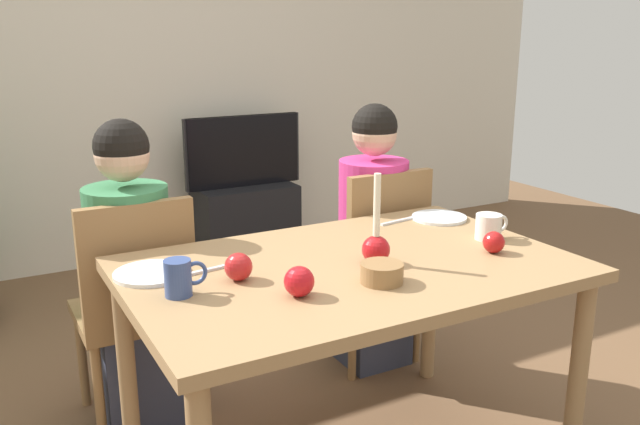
{
  "coord_description": "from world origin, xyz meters",
  "views": [
    {
      "loc": [
        -1.04,
        -1.71,
        1.46
      ],
      "look_at": [
        0.0,
        0.2,
        0.87
      ],
      "focal_mm": 37.51,
      "sensor_mm": 36.0,
      "label": 1
    }
  ],
  "objects_px": {
    "person_right_child": "(372,241)",
    "plate_left": "(152,273)",
    "chair_right": "(376,256)",
    "bowl_walnuts": "(382,273)",
    "apple_by_right_mug": "(299,281)",
    "mug_left": "(180,278)",
    "tv": "(243,151)",
    "dining_table": "(350,288)",
    "tv_stand": "(245,220)",
    "mug_right": "(489,227)",
    "chair_left": "(135,300)",
    "apple_by_left_plate": "(494,242)",
    "candle_centerpiece": "(376,244)",
    "person_left_child": "(132,283)",
    "apple_near_candle": "(238,267)",
    "plate_right": "(439,218)"
  },
  "relations": [
    {
      "from": "person_right_child",
      "to": "plate_left",
      "type": "distance_m",
      "value": 1.18
    },
    {
      "from": "chair_right",
      "to": "plate_left",
      "type": "height_order",
      "value": "chair_right"
    },
    {
      "from": "bowl_walnuts",
      "to": "apple_by_right_mug",
      "type": "height_order",
      "value": "apple_by_right_mug"
    },
    {
      "from": "mug_left",
      "to": "apple_by_right_mug",
      "type": "relative_size",
      "value": 1.43
    },
    {
      "from": "tv",
      "to": "bowl_walnuts",
      "type": "relative_size",
      "value": 6.24
    },
    {
      "from": "apple_by_right_mug",
      "to": "dining_table",
      "type": "bearing_deg",
      "value": 31.62
    },
    {
      "from": "bowl_walnuts",
      "to": "apple_by_right_mug",
      "type": "bearing_deg",
      "value": 174.87
    },
    {
      "from": "tv_stand",
      "to": "mug_right",
      "type": "xyz_separation_m",
      "value": [
        -0.02,
        -2.31,
        0.56
      ]
    },
    {
      "from": "chair_right",
      "to": "apple_by_right_mug",
      "type": "xyz_separation_m",
      "value": [
        -0.77,
        -0.77,
        0.28
      ]
    },
    {
      "from": "bowl_walnuts",
      "to": "chair_left",
      "type": "bearing_deg",
      "value": 124.38
    },
    {
      "from": "chair_right",
      "to": "apple_by_left_plate",
      "type": "height_order",
      "value": "chair_right"
    },
    {
      "from": "chair_left",
      "to": "mug_right",
      "type": "relative_size",
      "value": 6.66
    },
    {
      "from": "dining_table",
      "to": "bowl_walnuts",
      "type": "bearing_deg",
      "value": -91.57
    },
    {
      "from": "chair_right",
      "to": "plate_left",
      "type": "xyz_separation_m",
      "value": [
        -1.08,
        -0.41,
        0.24
      ]
    },
    {
      "from": "candle_centerpiece",
      "to": "apple_by_right_mug",
      "type": "relative_size",
      "value": 3.37
    },
    {
      "from": "chair_left",
      "to": "tv",
      "type": "distance_m",
      "value": 2.04
    },
    {
      "from": "person_left_child",
      "to": "tv",
      "type": "distance_m",
      "value": 2.01
    },
    {
      "from": "person_left_child",
      "to": "tv_stand",
      "type": "bearing_deg",
      "value": 55.81
    },
    {
      "from": "mug_right",
      "to": "tv_stand",
      "type": "bearing_deg",
      "value": 89.59
    },
    {
      "from": "tv_stand",
      "to": "mug_left",
      "type": "xyz_separation_m",
      "value": [
        -1.13,
        -2.3,
        0.56
      ]
    },
    {
      "from": "plate_left",
      "to": "bowl_walnuts",
      "type": "bearing_deg",
      "value": -33.76
    },
    {
      "from": "person_right_child",
      "to": "apple_by_left_plate",
      "type": "distance_m",
      "value": 0.81
    },
    {
      "from": "apple_by_left_plate",
      "to": "person_left_child",
      "type": "bearing_deg",
      "value": 142.76
    },
    {
      "from": "plate_left",
      "to": "tv",
      "type": "bearing_deg",
      "value": 61.1
    },
    {
      "from": "person_left_child",
      "to": "mug_left",
      "type": "relative_size",
      "value": 9.48
    },
    {
      "from": "tv",
      "to": "bowl_walnuts",
      "type": "xyz_separation_m",
      "value": [
        -0.58,
        -2.49,
        0.07
      ]
    },
    {
      "from": "tv",
      "to": "apple_by_right_mug",
      "type": "xyz_separation_m",
      "value": [
        -0.84,
        -2.46,
        0.08
      ]
    },
    {
      "from": "chair_left",
      "to": "tv",
      "type": "xyz_separation_m",
      "value": [
        1.13,
        1.69,
        0.2
      ]
    },
    {
      "from": "tv_stand",
      "to": "plate_left",
      "type": "bearing_deg",
      "value": -118.91
    },
    {
      "from": "plate_left",
      "to": "bowl_walnuts",
      "type": "distance_m",
      "value": 0.69
    },
    {
      "from": "dining_table",
      "to": "tv",
      "type": "distance_m",
      "value": 2.37
    },
    {
      "from": "mug_left",
      "to": "bowl_walnuts",
      "type": "relative_size",
      "value": 0.98
    },
    {
      "from": "plate_left",
      "to": "apple_near_candle",
      "type": "xyz_separation_m",
      "value": [
        0.22,
        -0.17,
        0.04
      ]
    },
    {
      "from": "chair_right",
      "to": "person_left_child",
      "type": "height_order",
      "value": "person_left_child"
    },
    {
      "from": "dining_table",
      "to": "mug_right",
      "type": "xyz_separation_m",
      "value": [
        0.56,
        -0.01,
        0.13
      ]
    },
    {
      "from": "chair_right",
      "to": "mug_right",
      "type": "relative_size",
      "value": 6.66
    },
    {
      "from": "person_right_child",
      "to": "tv_stand",
      "type": "relative_size",
      "value": 1.83
    },
    {
      "from": "tv_stand",
      "to": "plate_right",
      "type": "height_order",
      "value": "plate_right"
    },
    {
      "from": "person_left_child",
      "to": "bowl_walnuts",
      "type": "relative_size",
      "value": 9.25
    },
    {
      "from": "person_left_child",
      "to": "apple_by_right_mug",
      "type": "relative_size",
      "value": 13.6
    },
    {
      "from": "person_right_child",
      "to": "apple_near_candle",
      "type": "height_order",
      "value": "person_right_child"
    },
    {
      "from": "person_right_child",
      "to": "plate_right",
      "type": "xyz_separation_m",
      "value": [
        0.07,
        -0.36,
        0.19
      ]
    },
    {
      "from": "person_left_child",
      "to": "plate_right",
      "type": "height_order",
      "value": "person_left_child"
    },
    {
      "from": "chair_left",
      "to": "apple_near_candle",
      "type": "xyz_separation_m",
      "value": [
        0.18,
        -0.57,
        0.28
      ]
    },
    {
      "from": "person_right_child",
      "to": "plate_left",
      "type": "xyz_separation_m",
      "value": [
        -1.08,
        -0.44,
        0.19
      ]
    },
    {
      "from": "tv",
      "to": "bowl_walnuts",
      "type": "bearing_deg",
      "value": -103.24
    },
    {
      "from": "person_left_child",
      "to": "candle_centerpiece",
      "type": "bearing_deg",
      "value": -47.43
    },
    {
      "from": "apple_by_left_plate",
      "to": "apple_by_right_mug",
      "type": "bearing_deg",
      "value": -177.93
    },
    {
      "from": "plate_right",
      "to": "apple_near_candle",
      "type": "relative_size",
      "value": 2.55
    },
    {
      "from": "tv",
      "to": "chair_left",
      "type": "bearing_deg",
      "value": -123.66
    }
  ]
}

